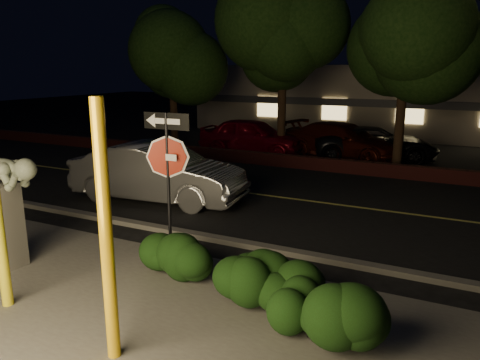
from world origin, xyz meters
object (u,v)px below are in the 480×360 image
parked_car_dark (376,144)px  yellow_pole_right (106,235)px  parked_car_red (252,136)px  signpost (167,157)px  parked_car_darkred (343,141)px  silver_sedan (158,173)px

parked_car_dark → yellow_pole_right: bearing=163.5°
parked_car_red → parked_car_dark: 5.43m
yellow_pole_right → parked_car_dark: 15.94m
signpost → parked_car_dark: 12.95m
parked_car_dark → parked_car_darkred: bearing=91.1°
parked_car_red → signpost: bearing=-165.5°
yellow_pole_right → signpost: size_ratio=1.17×
yellow_pole_right → parked_car_red: size_ratio=0.74×
signpost → parked_car_darkred: 12.46m
yellow_pole_right → parked_car_red: 15.65m
parked_car_darkred → parked_car_dark: size_ratio=1.05×
signpost → silver_sedan: (-2.84, 3.50, -1.31)m
parked_car_dark → parked_car_red: bearing=86.3°
yellow_pole_right → silver_sedan: (-4.06, 6.64, -0.93)m
signpost → parked_car_red: 12.33m
parked_car_darkred → parked_car_red: bearing=113.2°
signpost → parked_car_red: (-3.60, 11.72, -1.34)m
parked_car_darkred → parked_car_dark: parked_car_darkred is taller
yellow_pole_right → signpost: 3.39m
parked_car_darkred → signpost: bearing=-168.0°
silver_sedan → yellow_pole_right: bearing=-154.2°
silver_sedan → parked_car_dark: size_ratio=1.02×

